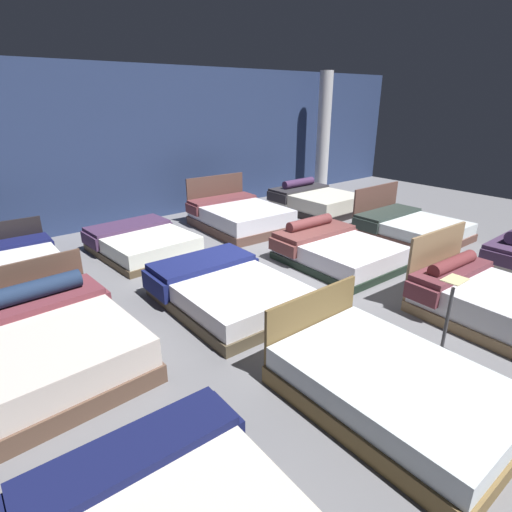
{
  "coord_description": "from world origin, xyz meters",
  "views": [
    {
      "loc": [
        -4.27,
        -4.52,
        2.81
      ],
      "look_at": [
        -0.28,
        0.34,
        0.37
      ],
      "focal_mm": 28.83,
      "sensor_mm": 36.0,
      "label": 1
    }
  ],
  "objects": [
    {
      "name": "bed_1",
      "position": [
        -1.24,
        -2.84,
        0.22
      ],
      "size": [
        1.48,
        2.18,
        0.83
      ],
      "rotation": [
        0.0,
        0.0,
        -0.01
      ],
      "color": "brown",
      "rests_on": "ground_plane"
    },
    {
      "name": "bed_2",
      "position": [
        1.24,
        -2.77,
        0.27
      ],
      "size": [
        1.56,
        2.03,
        1.05
      ],
      "rotation": [
        0.0,
        0.0,
        -0.04
      ],
      "color": "#8D704E",
      "rests_on": "ground_plane"
    },
    {
      "name": "bed_6",
      "position": [
        1.22,
        -0.09,
        0.24
      ],
      "size": [
        1.7,
        2.02,
        0.69
      ],
      "rotation": [
        0.0,
        0.0,
        -0.03
      ],
      "color": "black",
      "rests_on": "ground_plane"
    },
    {
      "name": "support_pillar",
      "position": [
        5.33,
        4.0,
        1.75
      ],
      "size": [
        0.39,
        0.39,
        3.5
      ],
      "primitive_type": "cylinder",
      "color": "silver",
      "rests_on": "ground_plane"
    },
    {
      "name": "bed_10",
      "position": [
        1.16,
        2.7,
        0.27
      ],
      "size": [
        1.78,
        2.23,
        1.05
      ],
      "rotation": [
        0.0,
        0.0,
        -0.06
      ],
      "color": "brown",
      "rests_on": "ground_plane"
    },
    {
      "name": "bed_4",
      "position": [
        -3.6,
        -0.11,
        0.29
      ],
      "size": [
        1.79,
        2.12,
        0.96
      ],
      "rotation": [
        0.0,
        0.0,
        0.04
      ],
      "color": "brown",
      "rests_on": "ground_plane"
    },
    {
      "name": "bed_9",
      "position": [
        -1.24,
        2.61,
        0.21
      ],
      "size": [
        1.69,
        2.03,
        0.46
      ],
      "rotation": [
        0.0,
        0.0,
        0.05
      ],
      "color": "brown",
      "rests_on": "ground_plane"
    },
    {
      "name": "bed_11",
      "position": [
        3.6,
        2.62,
        0.26
      ],
      "size": [
        1.69,
        2.1,
        0.75
      ],
      "rotation": [
        0.0,
        0.0,
        0.01
      ],
      "color": "black",
      "rests_on": "ground_plane"
    },
    {
      "name": "bed_5",
      "position": [
        -1.23,
        -0.12,
        0.22
      ],
      "size": [
        1.67,
        2.18,
        0.5
      ],
      "rotation": [
        0.0,
        0.0,
        -0.02
      ],
      "color": "brown",
      "rests_on": "ground_plane"
    },
    {
      "name": "ground_plane",
      "position": [
        0.0,
        0.0,
        -0.01
      ],
      "size": [
        18.0,
        18.0,
        0.02
      ],
      "primitive_type": "cube",
      "color": "slate"
    },
    {
      "name": "bed_8",
      "position": [
        -3.52,
        2.59,
        0.24
      ],
      "size": [
        1.66,
        1.99,
        0.81
      ],
      "rotation": [
        0.0,
        0.0,
        -0.03
      ],
      "color": "black",
      "rests_on": "ground_plane"
    },
    {
      "name": "price_sign",
      "position": [
        0.0,
        -2.74,
        0.36
      ],
      "size": [
        0.28,
        0.24,
        0.95
      ],
      "color": "#3F3F44",
      "rests_on": "ground_plane"
    },
    {
      "name": "showroom_back_wall",
      "position": [
        0.0,
        4.73,
        1.75
      ],
      "size": [
        18.0,
        0.06,
        3.5
      ],
      "primitive_type": "cube",
      "color": "navy",
      "rests_on": "ground_plane"
    },
    {
      "name": "bed_7",
      "position": [
        3.61,
        -0.11,
        0.21
      ],
      "size": [
        1.69,
        2.02,
        0.96
      ],
      "rotation": [
        0.0,
        0.0,
        -0.01
      ],
      "color": "brown",
      "rests_on": "ground_plane"
    }
  ]
}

